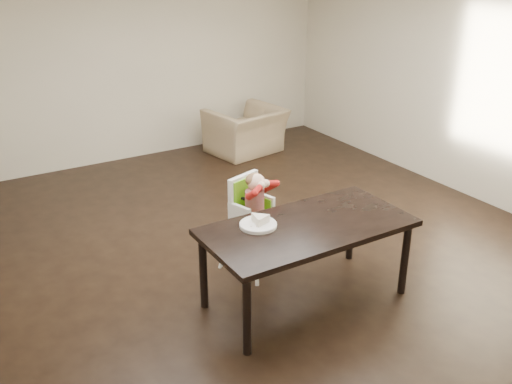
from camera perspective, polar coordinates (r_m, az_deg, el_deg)
ground at (r=5.96m, az=0.97°, el=-6.00°), size 7.00×7.00×0.00m
room_walls at (r=5.30m, az=1.11°, el=11.74°), size 6.02×7.02×2.71m
dining_table at (r=4.90m, az=5.16°, el=-4.10°), size 1.80×0.90×0.75m
high_chair at (r=5.39m, az=-0.30°, el=-0.98°), size 0.52×0.52×0.99m
plate at (r=4.81m, az=0.28°, el=-3.08°), size 0.35×0.35×0.09m
armchair at (r=8.67m, az=-1.04°, el=6.86°), size 1.15×0.85×0.91m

